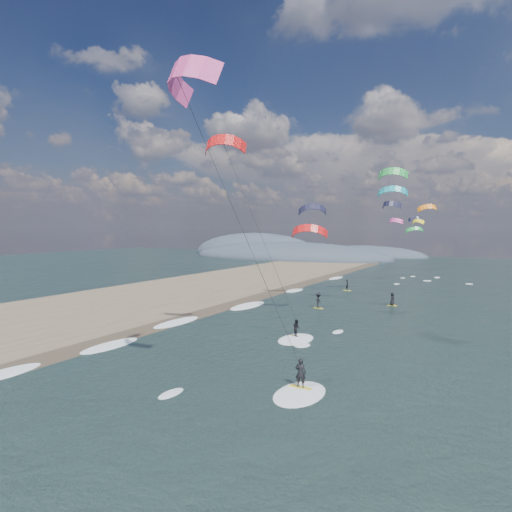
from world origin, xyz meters
The scene contains 9 objects.
ground centered at (0.00, 0.00, 0.00)m, with size 260.00×260.00×0.00m, color black.
sand_strip centered at (-24.00, 10.00, 0.00)m, with size 26.00×240.00×0.00m, color brown.
wet_sand_strip centered at (-12.00, 10.00, 0.00)m, with size 3.00×240.00×0.00m, color #382D23.
coastal_hills centered at (-44.84, 107.86, 0.00)m, with size 80.00×41.00×15.00m.
kitesurfer_near_a centered at (2.64, 0.22, 13.39)m, with size 7.83×9.21×17.52m.
kitesurfer_near_b centered at (-1.36, 11.58, 10.37)m, with size 6.80×8.45×16.60m.
far_kitesurfers centered at (-0.63, 32.55, 0.86)m, with size 9.41×16.03×1.80m.
bg_kite_field centered at (0.64, 53.32, 11.78)m, with size 13.95×69.25×7.42m.
shoreline_surf centered at (-10.80, 14.75, 0.00)m, with size 2.40×79.40×0.11m.
Camera 1 is at (15.37, -17.02, 9.21)m, focal length 30.00 mm.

